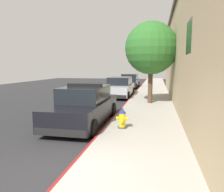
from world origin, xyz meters
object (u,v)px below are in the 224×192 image
parked_car_silver_ahead (120,87)px  fire_hydrant (122,119)px  police_cruiser (85,106)px  parked_car_dark_far (130,81)px  street_tree (151,48)px

parked_car_silver_ahead → fire_hydrant: (1.71, -9.55, -0.23)m
police_cruiser → fire_hydrant: size_ratio=6.37×
parked_car_dark_far → street_tree: street_tree is taller
parked_car_silver_ahead → fire_hydrant: size_ratio=6.37×
police_cruiser → parked_car_silver_ahead: police_cruiser is taller
police_cruiser → parked_car_silver_ahead: 8.60m
parked_car_dark_far → fire_hydrant: bearing=-83.8°
police_cruiser → street_tree: bearing=63.1°
fire_hydrant → street_tree: bearing=82.4°
parked_car_silver_ahead → fire_hydrant: parked_car_silver_ahead is taller
police_cruiser → street_tree: 6.25m
fire_hydrant → street_tree: street_tree is taller
street_tree → police_cruiser: bearing=-116.9°
police_cruiser → fire_hydrant: bearing=-28.7°
parked_car_silver_ahead → parked_car_dark_far: bearing=91.2°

